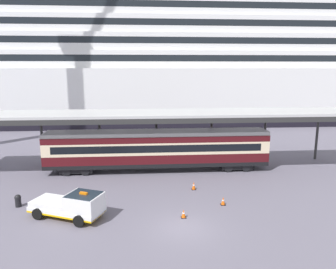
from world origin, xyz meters
TOP-DOWN VIEW (x-y plane):
  - ground_plane at (0.00, 0.00)m, footprint 400.00×400.00m
  - cruise_ship at (2.91, 49.44)m, footprint 144.08×28.18m
  - platform_canopy at (-1.13, 12.89)m, footprint 42.77×5.59m
  - train_carriage at (-1.13, 12.44)m, footprint 22.25×2.81m
  - service_truck at (-7.49, 2.05)m, footprint 5.57×3.92m
  - traffic_cone_near at (1.74, 6.79)m, footprint 0.36×0.36m
  - traffic_cone_mid at (0.21, 1.49)m, footprint 0.36×0.36m
  - traffic_cone_far at (3.49, 3.43)m, footprint 0.36×0.36m
  - quay_bollard at (-12.04, 4.30)m, footprint 0.48×0.48m

SIDE VIEW (x-z plane):
  - ground_plane at x=0.00m, z-range 0.00..0.00m
  - traffic_cone_mid at x=0.21m, z-range -0.01..0.61m
  - traffic_cone_far at x=3.49m, z-range -0.01..0.64m
  - traffic_cone_near at x=1.74m, z-range -0.01..0.71m
  - quay_bollard at x=-12.04m, z-range 0.04..1.00m
  - service_truck at x=-7.49m, z-range -0.02..2.00m
  - train_carriage at x=-1.13m, z-range 0.25..4.36m
  - platform_canopy at x=-1.13m, z-range 2.69..8.65m
  - cruise_ship at x=2.91m, z-range -6.13..33.37m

